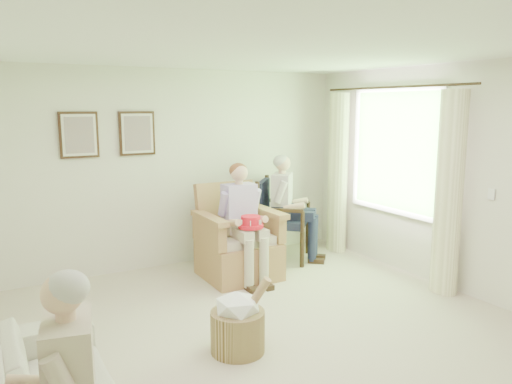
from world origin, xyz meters
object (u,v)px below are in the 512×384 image
at_px(person_wicker, 243,213).
at_px(red_hat, 251,223).
at_px(wicker_armchair, 237,248).
at_px(person_sofa, 63,383).
at_px(person_dark, 287,200).
at_px(wood_armchair, 280,215).
at_px(hatbox, 238,322).

bearing_deg(person_wicker, red_hat, -90.13).
bearing_deg(red_hat, wicker_armchair, 89.68).
bearing_deg(person_sofa, person_wicker, 148.86).
xyz_separation_m(person_dark, red_hat, (-0.90, -0.60, -0.10)).
relative_size(wood_armchair, red_hat, 3.67).
bearing_deg(person_wicker, hatbox, -118.92).
bearing_deg(red_hat, wood_armchair, 41.04).
relative_size(wicker_armchair, person_sofa, 0.91).
bearing_deg(person_dark, person_sofa, 174.68).
bearing_deg(wood_armchair, red_hat, 173.01).
height_order(person_dark, person_sofa, person_dark).
distance_m(wicker_armchair, person_sofa, 3.80).
distance_m(person_dark, red_hat, 1.09).
height_order(person_wicker, person_dark, person_dark).
distance_m(person_wicker, person_dark, 0.99).
bearing_deg(red_hat, person_sofa, -134.56).
height_order(person_wicker, red_hat, person_wicker).
bearing_deg(hatbox, person_sofa, -144.78).
distance_m(person_sofa, red_hat, 3.52).
height_order(wicker_armchair, person_wicker, person_wicker).
distance_m(wood_armchair, person_dark, 0.31).
bearing_deg(hatbox, wicker_armchair, 62.82).
relative_size(person_wicker, person_sofa, 1.10).
xyz_separation_m(person_wicker, hatbox, (-0.90, -1.60, -0.57)).
bearing_deg(hatbox, person_wicker, 60.65).
distance_m(wood_armchair, red_hat, 1.21).
relative_size(person_dark, person_sofa, 1.12).
distance_m(wicker_armchair, wood_armchair, 1.03).
relative_size(person_wicker, red_hat, 4.70).
height_order(wood_armchair, person_dark, person_dark).
bearing_deg(hatbox, red_hat, 57.31).
bearing_deg(person_dark, wood_armchair, 41.97).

